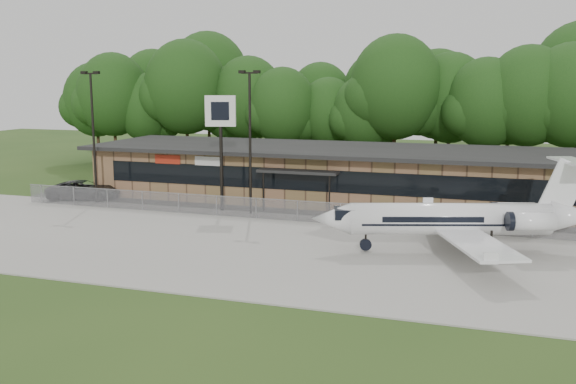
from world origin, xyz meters
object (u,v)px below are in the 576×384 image
(terminal, at_px, (343,174))
(suv, at_px, (84,190))
(pole_sign, at_px, (221,123))
(business_jet, at_px, (460,220))

(terminal, height_order, suv, terminal)
(suv, relative_size, pole_sign, 0.67)
(suv, distance_m, pole_sign, 13.74)
(business_jet, bearing_deg, terminal, 108.28)
(suv, bearing_deg, pole_sign, -108.67)
(pole_sign, bearing_deg, terminal, 30.31)
(business_jet, distance_m, pole_sign, 19.06)
(business_jet, distance_m, suv, 30.68)
(suv, bearing_deg, terminal, -87.59)
(pole_sign, bearing_deg, suv, 163.29)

